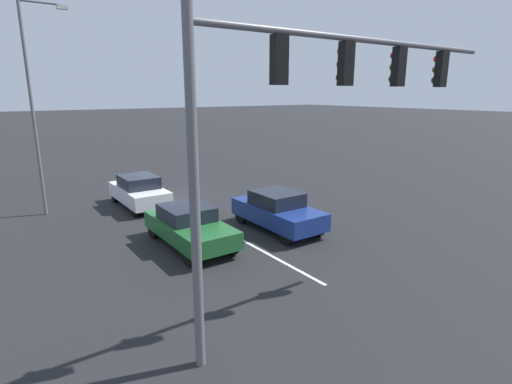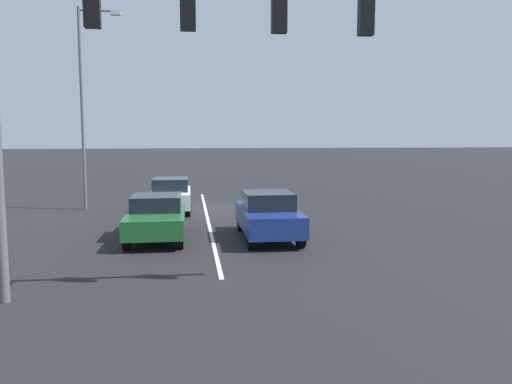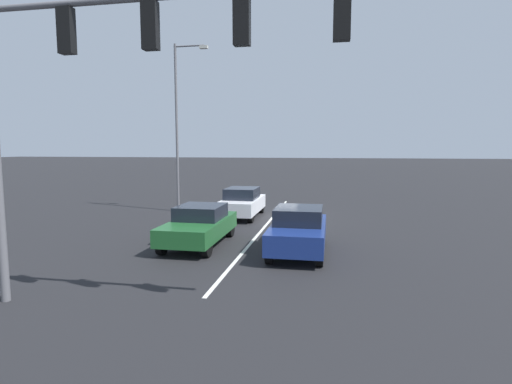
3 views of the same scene
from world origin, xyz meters
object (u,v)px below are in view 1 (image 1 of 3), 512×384
(car_darkgreen_midlane_front, at_px, (189,226))
(street_lamp_right_shoulder, at_px, (35,97))
(car_navy_leftlane_front, at_px, (277,210))
(traffic_signal_gantry, at_px, (320,98))
(car_white_midlane_second, at_px, (139,191))

(car_darkgreen_midlane_front, relative_size, street_lamp_right_shoulder, 0.47)
(car_darkgreen_midlane_front, height_order, car_navy_leftlane_front, car_navy_leftlane_front)
(car_navy_leftlane_front, bearing_deg, traffic_signal_gantry, 59.59)
(traffic_signal_gantry, height_order, street_lamp_right_shoulder, street_lamp_right_shoulder)
(car_darkgreen_midlane_front, height_order, car_white_midlane_second, car_white_midlane_second)
(street_lamp_right_shoulder, bearing_deg, traffic_signal_gantry, 106.35)
(car_navy_leftlane_front, height_order, traffic_signal_gantry, traffic_signal_gantry)
(car_white_midlane_second, distance_m, street_lamp_right_shoulder, 6.00)
(car_darkgreen_midlane_front, distance_m, car_navy_leftlane_front, 3.74)
(traffic_signal_gantry, bearing_deg, car_white_midlane_second, -89.43)
(car_white_midlane_second, bearing_deg, car_darkgreen_midlane_front, 87.56)
(car_white_midlane_second, height_order, traffic_signal_gantry, traffic_signal_gantry)
(car_darkgreen_midlane_front, bearing_deg, street_lamp_right_shoulder, -64.03)
(car_darkgreen_midlane_front, height_order, traffic_signal_gantry, traffic_signal_gantry)
(car_darkgreen_midlane_front, distance_m, street_lamp_right_shoulder, 9.27)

